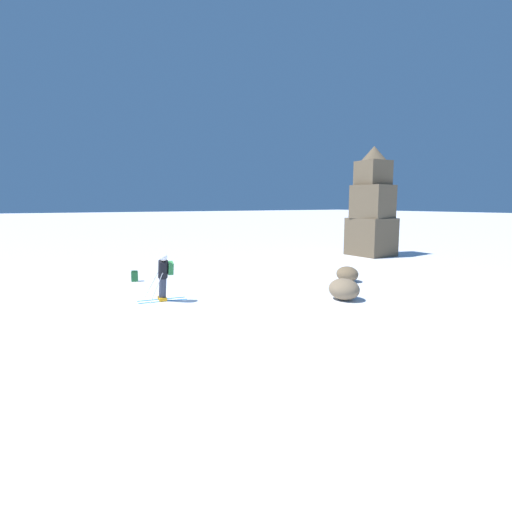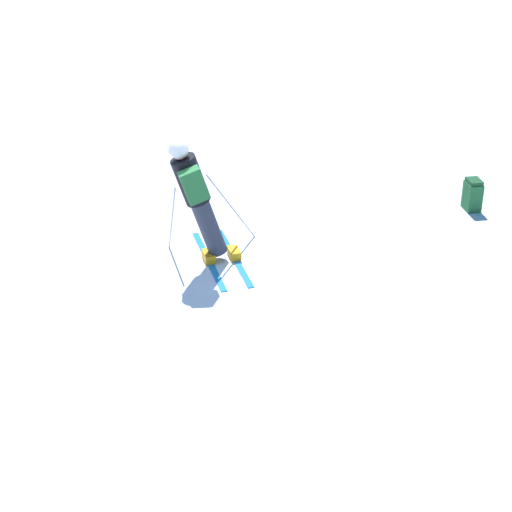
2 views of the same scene
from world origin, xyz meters
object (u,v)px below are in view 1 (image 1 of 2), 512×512
(spare_backpack, at_px, (135,276))
(exposed_boulder_1, at_px, (344,289))
(rock_pillar, at_px, (372,211))
(skier, at_px, (164,275))
(exposed_boulder_0, at_px, (347,274))

(spare_backpack, bearing_deg, exposed_boulder_1, 141.77)
(spare_backpack, height_order, exposed_boulder_1, exposed_boulder_1)
(spare_backpack, bearing_deg, rock_pillar, -162.34)
(rock_pillar, distance_m, exposed_boulder_1, 13.73)
(skier, distance_m, rock_pillar, 17.30)
(exposed_boulder_0, distance_m, exposed_boulder_1, 3.59)
(skier, relative_size, exposed_boulder_1, 1.51)
(exposed_boulder_0, xyz_separation_m, exposed_boulder_1, (2.47, -2.60, 0.05))
(spare_backpack, relative_size, exposed_boulder_1, 0.41)
(rock_pillar, bearing_deg, exposed_boulder_0, -53.51)
(spare_backpack, bearing_deg, skier, 103.41)
(spare_backpack, relative_size, exposed_boulder_0, 0.47)
(skier, bearing_deg, exposed_boulder_1, 70.68)
(skier, xyz_separation_m, exposed_boulder_0, (0.65, 8.41, -0.67))
(spare_backpack, xyz_separation_m, exposed_boulder_0, (5.14, 8.28, 0.10))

